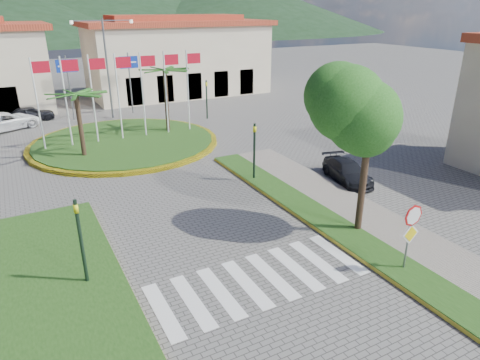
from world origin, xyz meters
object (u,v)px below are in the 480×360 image
stop_sign (411,227)px  deciduous_tree (371,110)px  white_van (7,121)px  car_dark_a (30,114)px  car_dark_b (189,92)px  car_side_right (347,171)px  roundabout_island (125,142)px

stop_sign → deciduous_tree: deciduous_tree is taller
white_van → car_dark_a: bearing=-65.7°
car_dark_b → car_side_right: bearing=162.1°
stop_sign → white_van: bearing=113.0°
car_dark_a → roundabout_island: bearing=-159.6°
stop_sign → white_van: stop_sign is taller
white_van → car_dark_b: bearing=-98.5°
car_dark_a → stop_sign: bearing=-168.4°
roundabout_island → car_side_right: 15.28m
car_side_right → white_van: bearing=141.7°
deciduous_tree → white_van: (-12.49, 25.00, -4.50)m
white_van → car_dark_b: 17.66m
roundabout_island → stop_sign: 20.69m
stop_sign → car_dark_a: stop_sign is taller
roundabout_island → car_dark_b: 16.38m
deciduous_tree → white_van: bearing=116.5°
white_van → car_dark_a: white_van is taller
white_van → car_dark_b: white_van is taller
car_dark_a → car_side_right: size_ratio=0.95×
car_dark_a → car_dark_b: 15.44m
white_van → roundabout_island: bearing=-163.8°
car_dark_a → car_side_right: car_dark_a is taller
car_side_right → stop_sign: bearing=-104.0°
roundabout_island → car_dark_a: 11.35m
white_van → car_side_right: (15.91, -20.41, -0.12)m
deciduous_tree → car_dark_a: bearing=111.6°
deciduous_tree → car_side_right: bearing=53.3°
stop_sign → deciduous_tree: size_ratio=0.39×
roundabout_island → car_dark_a: roundabout_island is taller
roundabout_island → deciduous_tree: size_ratio=1.87×
car_dark_a → car_side_right: (14.13, -22.48, -0.06)m
roundabout_island → car_dark_a: (-5.22, 10.07, 0.45)m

